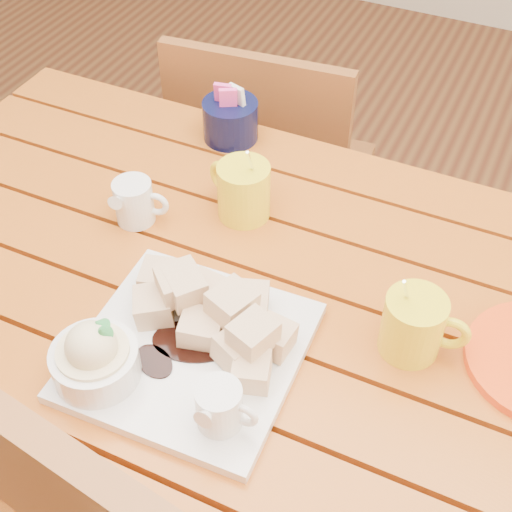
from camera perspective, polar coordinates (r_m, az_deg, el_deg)
The scene contains 7 objects.
table at distance 1.10m, azimuth -2.76°, elevation -6.57°, with size 1.20×0.79×0.75m.
dessert_plate at distance 0.92m, azimuth -6.56°, elevation -7.00°, with size 0.29×0.29×0.11m.
coffee_mug_left at distance 1.10m, azimuth -1.08°, elevation 5.34°, with size 0.11×0.08×0.14m.
coffee_mug_right at distance 0.94m, azimuth 12.60°, elevation -5.38°, with size 0.11×0.08×0.13m.
cream_pitcher at distance 1.11m, azimuth -9.69°, elevation 4.32°, with size 0.09×0.07×0.07m.
sugar_caddy at distance 1.27m, azimuth -2.06°, elevation 10.88°, with size 0.10×0.10×0.11m.
chair_far at distance 1.66m, azimuth 1.11°, elevation 6.33°, with size 0.43×0.43×0.83m.
Camera 1 is at (0.34, -0.59, 1.50)m, focal length 50.00 mm.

